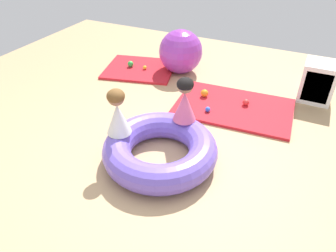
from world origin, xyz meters
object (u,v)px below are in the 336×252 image
object	(u,v)px
play_ball_red	(246,102)
child_in_pink	(185,100)
child_in_white	(117,112)
play_ball_blue	(208,109)
play_ball_orange	(205,93)
inflatable_cushion	(160,149)
play_ball_green	(131,64)
exercise_ball_large	(181,52)
play_ball_yellow	(145,67)
storage_cube	(318,82)

from	to	relation	value
play_ball_red	child_in_pink	bearing A→B (deg)	-114.58
child_in_pink	child_in_white	xyz separation A→B (m)	(-0.53, -0.53, -0.00)
play_ball_blue	play_ball_orange	xyz separation A→B (m)	(-0.18, 0.37, 0.02)
inflatable_cushion	play_ball_red	bearing A→B (deg)	69.07
child_in_white	play_ball_green	bearing A→B (deg)	-10.15
play_ball_blue	play_ball_red	bearing A→B (deg)	42.32
play_ball_orange	exercise_ball_large	xyz separation A→B (m)	(-0.68, 0.69, 0.26)
play_ball_yellow	storage_cube	xyz separation A→B (m)	(2.66, 0.21, 0.21)
play_ball_blue	exercise_ball_large	world-z (taller)	exercise_ball_large
play_ball_blue	play_ball_green	bearing A→B (deg)	154.55
child_in_pink	exercise_ball_large	distance (m)	1.93
child_in_white	play_ball_green	world-z (taller)	child_in_white
inflatable_cushion	exercise_ball_large	xyz separation A→B (m)	(-0.71, 2.18, 0.20)
play_ball_yellow	child_in_pink	bearing A→B (deg)	-47.92
storage_cube	exercise_ball_large	bearing A→B (deg)	179.10
inflatable_cushion	play_ball_red	distance (m)	1.61
play_ball_yellow	play_ball_blue	world-z (taller)	play_ball_blue
child_in_pink	play_ball_blue	distance (m)	0.84
play_ball_red	inflatable_cushion	bearing A→B (deg)	-110.93
child_in_white	play_ball_blue	distance (m)	1.43
play_ball_green	storage_cube	size ratio (longest dim) A/B	0.18
child_in_white	storage_cube	distance (m)	2.91
inflatable_cushion	play_ball_yellow	bearing A→B (deg)	123.06
inflatable_cushion	play_ball_red	size ratio (longest dim) A/B	13.64
play_ball_yellow	child_in_white	bearing A→B (deg)	-68.00
play_ball_blue	storage_cube	distance (m)	1.63
child_in_pink	play_ball_blue	xyz separation A→B (m)	(0.06, 0.68, -0.49)
play_ball_blue	play_ball_orange	distance (m)	0.41
inflatable_cushion	play_ball_blue	bearing A→B (deg)	82.15
play_ball_green	inflatable_cushion	bearing A→B (deg)	-51.45
child_in_white	inflatable_cushion	bearing A→B (deg)	-117.02
child_in_pink	inflatable_cushion	bearing A→B (deg)	145.64
play_ball_yellow	exercise_ball_large	distance (m)	0.66
child_in_pink	play_ball_yellow	xyz separation A→B (m)	(-1.35, 1.49, -0.49)
inflatable_cushion	play_ball_orange	size ratio (longest dim) A/B	11.45
play_ball_green	play_ball_yellow	size ratio (longest dim) A/B	1.56
child_in_pink	play_ball_orange	distance (m)	1.15
play_ball_blue	storage_cube	world-z (taller)	storage_cube
child_in_white	play_ball_orange	size ratio (longest dim) A/B	4.75
play_ball_red	play_ball_blue	distance (m)	0.57
play_ball_green	storage_cube	xyz separation A→B (m)	(2.94, 0.23, 0.19)
play_ball_orange	exercise_ball_large	bearing A→B (deg)	134.64
play_ball_green	play_ball_yellow	world-z (taller)	play_ball_green
play_ball_yellow	inflatable_cushion	bearing A→B (deg)	-56.94
child_in_pink	play_ball_red	world-z (taller)	child_in_pink
exercise_ball_large	child_in_white	bearing A→B (deg)	-83.19
play_ball_red	storage_cube	xyz separation A→B (m)	(0.83, 0.65, 0.19)
inflatable_cushion	child_in_white	bearing A→B (deg)	-168.43
play_ball_yellow	storage_cube	distance (m)	2.68
play_ball_green	play_ball_red	world-z (taller)	play_ball_green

